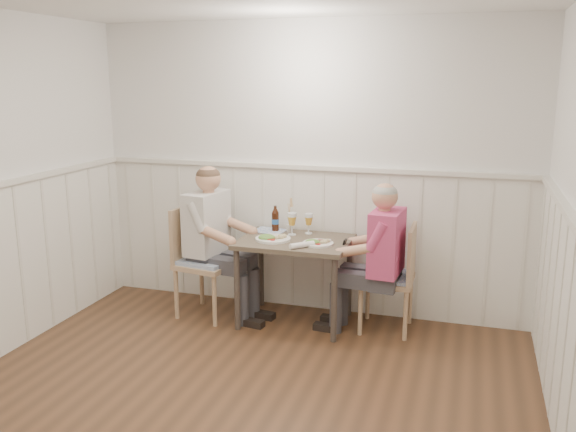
% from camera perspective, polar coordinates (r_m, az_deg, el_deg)
% --- Properties ---
extents(room_shell, '(4.04, 4.54, 2.60)m').
position_cam_1_polar(room_shell, '(3.35, -8.21, 2.69)').
color(room_shell, white).
rests_on(room_shell, ground).
extents(wainscot, '(4.00, 4.49, 1.34)m').
position_cam_1_polar(wainscot, '(4.18, -3.80, -6.95)').
color(wainscot, white).
rests_on(wainscot, ground).
extents(dining_table, '(0.94, 0.70, 0.75)m').
position_cam_1_polar(dining_table, '(5.23, 0.65, -3.27)').
color(dining_table, brown).
rests_on(dining_table, ground).
extents(chair_right, '(0.43, 0.43, 0.92)m').
position_cam_1_polar(chair_right, '(5.19, 9.87, -5.38)').
color(chair_right, '#9F846C').
rests_on(chair_right, ground).
extents(chair_left, '(0.53, 0.53, 0.99)m').
position_cam_1_polar(chair_left, '(5.51, -8.14, -3.81)').
color(chair_left, '#9F846C').
rests_on(chair_left, ground).
extents(man_in_pink, '(0.63, 0.43, 1.31)m').
position_cam_1_polar(man_in_pink, '(5.07, 8.67, -5.18)').
color(man_in_pink, '#3F3F47').
rests_on(man_in_pink, ground).
extents(diner_cream, '(0.68, 0.48, 1.38)m').
position_cam_1_polar(diner_cream, '(5.48, -7.17, -3.41)').
color(diner_cream, '#3F3F47').
rests_on(diner_cream, ground).
extents(plate_man, '(0.26, 0.26, 0.07)m').
position_cam_1_polar(plate_man, '(5.05, 2.72, -2.45)').
color(plate_man, white).
rests_on(plate_man, dining_table).
extents(plate_diner, '(0.30, 0.30, 0.08)m').
position_cam_1_polar(plate_diner, '(5.18, -1.60, -2.02)').
color(plate_diner, white).
rests_on(plate_diner, dining_table).
extents(beer_glass_a, '(0.07, 0.07, 0.18)m').
position_cam_1_polar(beer_glass_a, '(5.37, 1.95, -0.41)').
color(beer_glass_a, silver).
rests_on(beer_glass_a, dining_table).
extents(beer_glass_b, '(0.08, 0.08, 0.20)m').
position_cam_1_polar(beer_glass_b, '(5.32, 0.37, -0.39)').
color(beer_glass_b, silver).
rests_on(beer_glass_b, dining_table).
extents(beer_bottle, '(0.07, 0.07, 0.23)m').
position_cam_1_polar(beer_bottle, '(5.47, -1.19, -0.36)').
color(beer_bottle, black).
rests_on(beer_bottle, dining_table).
extents(rolled_napkin, '(0.19, 0.18, 0.05)m').
position_cam_1_polar(rolled_napkin, '(4.95, 1.32, -2.74)').
color(rolled_napkin, white).
rests_on(rolled_napkin, dining_table).
extents(grass_vase, '(0.04, 0.04, 0.33)m').
position_cam_1_polar(grass_vase, '(5.42, 0.06, 0.01)').
color(grass_vase, silver).
rests_on(grass_vase, dining_table).
extents(gingham_mat, '(0.30, 0.26, 0.01)m').
position_cam_1_polar(gingham_mat, '(5.50, -1.75, -1.38)').
color(gingham_mat, '#5275B7').
rests_on(gingham_mat, dining_table).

